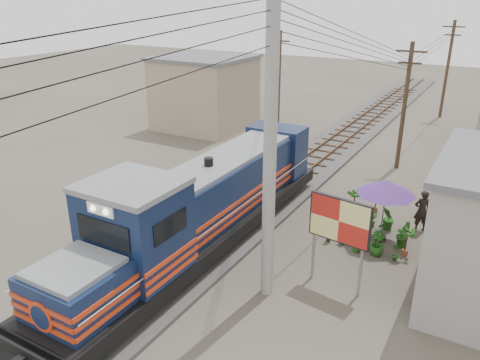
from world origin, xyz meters
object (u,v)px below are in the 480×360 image
Objects in this scene: billboard at (339,223)px; market_umbrella at (386,188)px; vendor at (422,211)px; locomotive at (201,208)px.

market_umbrella is (0.50, 4.14, -0.15)m from billboard.
vendor is (1.73, 5.73, -1.51)m from billboard.
locomotive is 9.19m from vendor.
locomotive is at bearing 7.06° from vendor.
billboard is 1.22× the size of market_umbrella.
billboard is 1.80× the size of vendor.
locomotive is at bearing -144.34° from market_umbrella.
market_umbrella is at bearing 35.66° from locomotive.
market_umbrella is at bearing 91.51° from billboard.
billboard is at bearing 40.99° from vendor.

